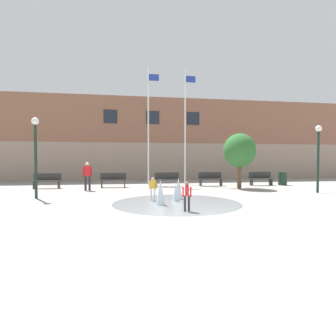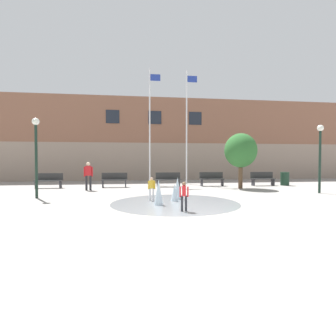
# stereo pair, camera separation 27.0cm
# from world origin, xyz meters

# --- Properties ---
(ground_plane) EXTENTS (100.00, 100.00, 0.00)m
(ground_plane) POSITION_xyz_m (0.00, 0.00, 0.00)
(ground_plane) COLOR gray
(library_building) EXTENTS (36.00, 6.05, 7.06)m
(library_building) POSITION_xyz_m (0.00, 18.57, 3.53)
(library_building) COLOR gray
(library_building) RESTS_ON ground
(splash_fountain) EXTENTS (5.08, 5.08, 0.97)m
(splash_fountain) POSITION_xyz_m (-0.30, 3.82, 0.28)
(splash_fountain) COLOR gray
(splash_fountain) RESTS_ON ground
(park_bench_far_left) EXTENTS (1.60, 0.44, 0.91)m
(park_bench_far_left) POSITION_xyz_m (-6.95, 10.15, 0.48)
(park_bench_far_left) COLOR #28282D
(park_bench_far_left) RESTS_ON ground
(park_bench_under_left_flagpole) EXTENTS (1.60, 0.44, 0.91)m
(park_bench_under_left_flagpole) POSITION_xyz_m (-3.02, 10.13, 0.48)
(park_bench_under_left_flagpole) COLOR #28282D
(park_bench_under_left_flagpole) RESTS_ON ground
(park_bench_center) EXTENTS (1.60, 0.44, 0.91)m
(park_bench_center) POSITION_xyz_m (0.39, 10.02, 0.48)
(park_bench_center) COLOR #28282D
(park_bench_center) RESTS_ON ground
(park_bench_under_right_flagpole) EXTENTS (1.60, 0.44, 0.91)m
(park_bench_under_right_flagpole) POSITION_xyz_m (3.32, 10.13, 0.48)
(park_bench_under_right_flagpole) COLOR #28282D
(park_bench_under_right_flagpole) RESTS_ON ground
(park_bench_near_trashcan) EXTENTS (1.60, 0.44, 0.91)m
(park_bench_near_trashcan) POSITION_xyz_m (6.79, 9.94, 0.48)
(park_bench_near_trashcan) COLOR #28282D
(park_bench_near_trashcan) RESTS_ON ground
(child_running) EXTENTS (0.31, 0.24, 0.99)m
(child_running) POSITION_xyz_m (-1.09, 4.31, 0.58)
(child_running) COLOR silver
(child_running) RESTS_ON ground
(adult_in_red) EXTENTS (0.50, 0.24, 1.59)m
(adult_in_red) POSITION_xyz_m (-4.35, 8.57, 0.93)
(adult_in_red) COLOR #28282D
(adult_in_red) RESTS_ON ground
(child_with_pink_shirt) EXTENTS (0.31, 0.23, 0.99)m
(child_with_pink_shirt) POSITION_xyz_m (-0.19, 1.86, 0.58)
(child_with_pink_shirt) COLOR #28282D
(child_with_pink_shirt) RESTS_ON ground
(flagpole_left) EXTENTS (0.80, 0.10, 8.09)m
(flagpole_left) POSITION_xyz_m (-0.65, 11.73, 4.29)
(flagpole_left) COLOR silver
(flagpole_left) RESTS_ON ground
(flagpole_right) EXTENTS (0.80, 0.10, 8.09)m
(flagpole_right) POSITION_xyz_m (1.97, 11.73, 4.29)
(flagpole_right) COLOR silver
(flagpole_right) RESTS_ON ground
(lamp_post_left_lane) EXTENTS (0.32, 0.32, 3.59)m
(lamp_post_left_lane) POSITION_xyz_m (-6.16, 5.80, 2.37)
(lamp_post_left_lane) COLOR #192D23
(lamp_post_left_lane) RESTS_ON ground
(lamp_post_right_lane) EXTENTS (0.32, 0.32, 3.51)m
(lamp_post_right_lane) POSITION_xyz_m (7.68, 5.68, 2.33)
(lamp_post_right_lane) COLOR #192D23
(lamp_post_right_lane) RESTS_ON ground
(trash_can) EXTENTS (0.56, 0.56, 0.90)m
(trash_can) POSITION_xyz_m (8.34, 9.84, 0.45)
(trash_can) COLOR #193323
(trash_can) RESTS_ON ground
(street_tree_near_building) EXTENTS (1.93, 1.93, 3.32)m
(street_tree_near_building) POSITION_xyz_m (4.57, 8.41, 2.28)
(street_tree_near_building) COLOR brown
(street_tree_near_building) RESTS_ON ground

